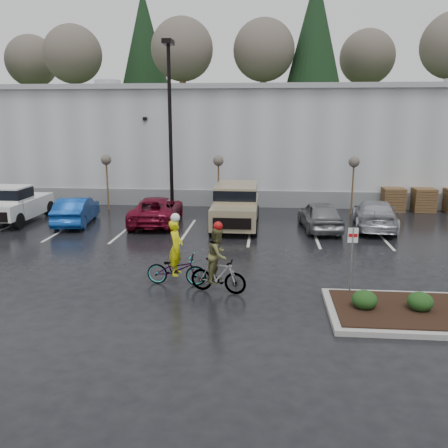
# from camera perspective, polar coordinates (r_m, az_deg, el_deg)

# --- Properties ---
(ground) EXTENTS (120.00, 120.00, 0.00)m
(ground) POSITION_cam_1_polar(r_m,az_deg,el_deg) (14.73, 0.05, -8.60)
(ground) COLOR black
(ground) RESTS_ON ground
(warehouse) EXTENTS (60.50, 15.50, 7.20)m
(warehouse) POSITION_cam_1_polar(r_m,az_deg,el_deg) (35.70, 3.23, 10.13)
(warehouse) COLOR #A8AAAD
(warehouse) RESTS_ON ground
(wooded_ridge) EXTENTS (80.00, 25.00, 6.00)m
(wooded_ridge) POSITION_cam_1_polar(r_m,az_deg,el_deg) (58.70, 4.02, 10.60)
(wooded_ridge) COLOR #2A401A
(wooded_ridge) RESTS_ON ground
(lamppost) EXTENTS (0.50, 1.00, 9.22)m
(lamppost) POSITION_cam_1_polar(r_m,az_deg,el_deg) (26.17, -6.54, 13.49)
(lamppost) COLOR black
(lamppost) RESTS_ON ground
(sapling_west) EXTENTS (0.60, 0.60, 3.20)m
(sapling_west) POSITION_cam_1_polar(r_m,az_deg,el_deg) (28.32, -13.99, 7.16)
(sapling_west) COLOR #4E351F
(sapling_west) RESTS_ON ground
(sapling_mid) EXTENTS (0.60, 0.60, 3.20)m
(sapling_mid) POSITION_cam_1_polar(r_m,az_deg,el_deg) (26.91, -0.68, 7.25)
(sapling_mid) COLOR #4E351F
(sapling_mid) RESTS_ON ground
(sapling_east) EXTENTS (0.60, 0.60, 3.20)m
(sapling_east) POSITION_cam_1_polar(r_m,az_deg,el_deg) (27.20, 15.36, 6.86)
(sapling_east) COLOR #4E351F
(sapling_east) RESTS_ON ground
(pallet_stack_a) EXTENTS (1.20, 1.20, 1.35)m
(pallet_stack_a) POSITION_cam_1_polar(r_m,az_deg,el_deg) (28.98, 19.65, 2.81)
(pallet_stack_a) COLOR #4E351F
(pallet_stack_a) RESTS_ON ground
(pallet_stack_b) EXTENTS (1.20, 1.20, 1.35)m
(pallet_stack_b) POSITION_cam_1_polar(r_m,az_deg,el_deg) (29.45, 22.85, 2.70)
(pallet_stack_b) COLOR #4E351F
(pallet_stack_b) RESTS_ON ground
(shrub_a) EXTENTS (0.70, 0.70, 0.52)m
(shrub_a) POSITION_cam_1_polar(r_m,az_deg,el_deg) (13.88, 16.55, -8.72)
(shrub_a) COLOR #123312
(shrub_a) RESTS_ON curb_island
(shrub_b) EXTENTS (0.70, 0.70, 0.52)m
(shrub_b) POSITION_cam_1_polar(r_m,az_deg,el_deg) (14.26, 22.53, -8.61)
(shrub_b) COLOR #123312
(shrub_b) RESTS_ON curb_island
(fire_lane_sign) EXTENTS (0.30, 0.05, 2.20)m
(fire_lane_sign) POSITION_cam_1_polar(r_m,az_deg,el_deg) (14.64, 15.13, -3.38)
(fire_lane_sign) COLOR gray
(fire_lane_sign) RESTS_ON ground
(pickup_white) EXTENTS (2.10, 5.20, 1.96)m
(pickup_white) POSITION_cam_1_polar(r_m,az_deg,el_deg) (26.88, -23.52, 2.40)
(pickup_white) COLOR silver
(pickup_white) RESTS_ON ground
(car_blue) EXTENTS (2.05, 4.41, 1.40)m
(car_blue) POSITION_cam_1_polar(r_m,az_deg,el_deg) (25.10, -17.36, 1.56)
(car_blue) COLOR navy
(car_blue) RESTS_ON ground
(car_red) EXTENTS (2.68, 5.16, 1.39)m
(car_red) POSITION_cam_1_polar(r_m,az_deg,el_deg) (24.30, -8.10, 1.65)
(car_red) COLOR maroon
(car_red) RESTS_ON ground
(suv_tan) EXTENTS (2.20, 5.10, 2.06)m
(suv_tan) POSITION_cam_1_polar(r_m,az_deg,el_deg) (23.26, 1.42, 2.11)
(suv_tan) COLOR gray
(suv_tan) RESTS_ON ground
(car_grey) EXTENTS (2.05, 4.27, 1.41)m
(car_grey) POSITION_cam_1_polar(r_m,az_deg,el_deg) (23.25, 11.47, 1.03)
(car_grey) COLOR slate
(car_grey) RESTS_ON ground
(car_far_silver) EXTENTS (2.57, 5.02, 1.39)m
(car_far_silver) POSITION_cam_1_polar(r_m,az_deg,el_deg) (24.17, 17.69, 1.10)
(car_far_silver) COLOR #AEAFB6
(car_far_silver) RESTS_ON ground
(cyclist_hivis) EXTENTS (2.01, 0.82, 2.39)m
(cyclist_hivis) POSITION_cam_1_polar(r_m,az_deg,el_deg) (15.49, -5.75, -4.68)
(cyclist_hivis) COLOR #3F3F44
(cyclist_hivis) RESTS_ON ground
(cyclist_olive) EXTENTS (1.82, 0.92, 2.27)m
(cyclist_olive) POSITION_cam_1_polar(r_m,az_deg,el_deg) (14.72, -0.71, -5.17)
(cyclist_olive) COLOR #3F3F44
(cyclist_olive) RESTS_ON ground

